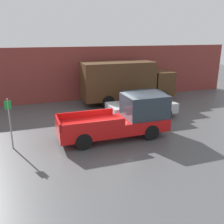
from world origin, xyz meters
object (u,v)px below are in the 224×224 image
Objects in this scene: pickup_truck at (124,118)px; delivery_truck at (125,81)px; car at (142,104)px; parking_sign at (10,121)px; newspaper_box at (92,94)px.

delivery_truck is (2.66, 6.54, 0.72)m from pickup_truck.
car is 1.81× the size of parking_sign.
delivery_truck is at bearing 85.90° from car.
parking_sign reaches higher than car.
delivery_truck is at bearing 36.74° from parking_sign.
parking_sign reaches higher than newspaper_box.
pickup_truck is 2.33× the size of parking_sign.
pickup_truck is at bearing -92.72° from newspaper_box.
pickup_truck is 0.78× the size of delivery_truck.
car is 3.86m from delivery_truck.
car is at bearing -69.90° from newspaper_box.
delivery_truck reaches higher than car.
parking_sign is (-5.63, 0.35, 0.36)m from pickup_truck.
pickup_truck is at bearing -112.15° from delivery_truck.
newspaper_box is at bearing 87.28° from pickup_truck.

